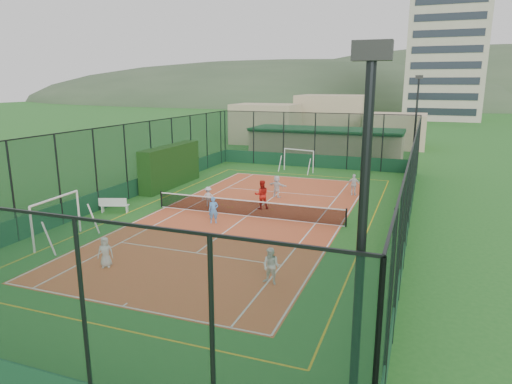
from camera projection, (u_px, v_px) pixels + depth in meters
ground at (247, 216)px, 26.79m from camera, size 300.00×300.00×0.00m
court_slab at (247, 216)px, 26.79m from camera, size 11.17×23.97×0.01m
tennis_net at (247, 207)px, 26.67m from camera, size 11.67×0.12×1.06m
perimeter_fence at (247, 174)px, 26.21m from camera, size 18.12×34.12×5.00m
floodlight_se at (358, 293)px, 7.78m from camera, size 0.60×0.26×8.25m
floodlight_ne at (415, 126)px, 38.05m from camera, size 0.60×0.26×8.25m
clubhouse at (326, 144)px, 46.48m from camera, size 15.20×7.20×3.15m
apartment_tower at (446, 46)px, 93.98m from camera, size 15.00×12.00×30.00m
distant_hills at (400, 105)px, 163.53m from camera, size 200.00×60.00×24.00m
hedge_left at (171, 166)px, 34.22m from camera, size 1.06×7.04×3.08m
white_bench at (115, 205)px, 27.49m from camera, size 1.74×1.01×0.95m
futsal_goal_near at (57, 220)px, 22.31m from camera, size 3.45×1.21×2.19m
futsal_goal_far at (299, 161)px, 40.13m from camera, size 3.10×1.54×1.92m
child_near_left at (105, 252)px, 19.25m from camera, size 0.76×0.66×1.32m
child_near_mid at (213, 210)px, 25.31m from camera, size 0.64×0.54×1.49m
child_near_right at (271, 266)px, 17.59m from camera, size 0.80×0.67×1.46m
child_far_left at (208, 197)px, 28.78m from camera, size 0.94×0.77×1.26m
child_far_right at (354, 185)px, 31.59m from camera, size 0.90×0.44×1.49m
child_far_back at (277, 186)px, 31.05m from camera, size 1.47×0.83×1.51m
coach at (262, 195)px, 28.15m from camera, size 1.09×1.01×1.80m
tennis_balls at (239, 207)px, 28.59m from camera, size 3.48×0.64×0.07m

